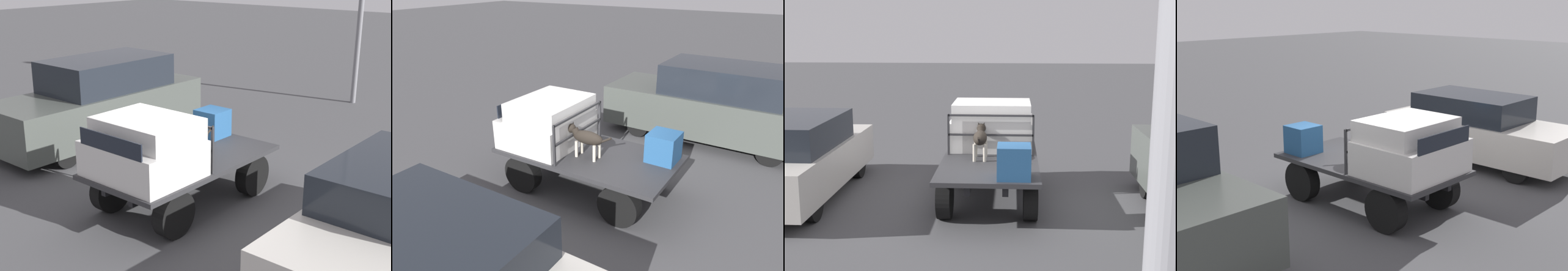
% 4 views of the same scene
% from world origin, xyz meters
% --- Properties ---
extents(ground_plane, '(80.00, 80.00, 0.00)m').
position_xyz_m(ground_plane, '(0.00, 0.00, 0.00)').
color(ground_plane, '#474749').
extents(flatbed_truck, '(3.52, 1.81, 0.83)m').
position_xyz_m(flatbed_truck, '(0.00, 0.00, 0.59)').
color(flatbed_truck, black).
rests_on(flatbed_truck, ground).
extents(truck_cab, '(1.42, 1.69, 0.96)m').
position_xyz_m(truck_cab, '(0.97, 0.00, 1.29)').
color(truck_cab, silver).
rests_on(truck_cab, flatbed_truck).
extents(truck_headboard, '(0.04, 1.69, 0.80)m').
position_xyz_m(truck_headboard, '(0.22, 0.00, 1.36)').
color(truck_headboard, '#2D2D30').
rests_on(truck_headboard, flatbed_truck).
extents(dog, '(1.01, 0.26, 0.65)m').
position_xyz_m(dog, '(-0.04, 0.19, 1.24)').
color(dog, beige).
rests_on(dog, flatbed_truck).
extents(cargo_crate, '(0.55, 0.55, 0.55)m').
position_xyz_m(cargo_crate, '(-1.39, -0.45, 1.11)').
color(cargo_crate, '#235184').
rests_on(cargo_crate, flatbed_truck).
extents(parked_sedan, '(4.52, 1.75, 1.61)m').
position_xyz_m(parked_sedan, '(-0.05, 3.74, 0.81)').
color(parked_sedan, black).
rests_on(parked_sedan, ground).
extents(parked_pickup_far, '(5.35, 1.92, 2.02)m').
position_xyz_m(parked_pickup_far, '(-1.42, -3.90, 0.99)').
color(parked_pickup_far, black).
rests_on(parked_pickup_far, ground).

